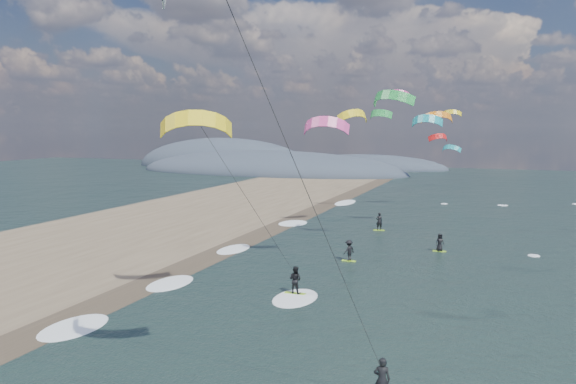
% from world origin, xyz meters
% --- Properties ---
extents(wet_sand_strip, '(3.00, 240.00, 0.00)m').
position_xyz_m(wet_sand_strip, '(-12.00, 10.00, 0.00)').
color(wet_sand_strip, '#382D23').
rests_on(wet_sand_strip, ground).
extents(coastal_hills, '(80.00, 41.00, 15.00)m').
position_xyz_m(coastal_hills, '(-44.84, 107.86, 0.00)').
color(coastal_hills, '#3D4756').
rests_on(coastal_hills, ground).
extents(kitesurfer_near_a, '(7.80, 8.37, 16.39)m').
position_xyz_m(kitesurfer_near_a, '(2.86, -1.18, 12.59)').
color(kitesurfer_near_a, '#A5E728').
rests_on(kitesurfer_near_a, ground).
extents(kitesurfer_near_b, '(7.20, 8.98, 12.23)m').
position_xyz_m(kitesurfer_near_b, '(-4.36, 11.48, 7.81)').
color(kitesurfer_near_b, '#A5E728').
rests_on(kitesurfer_near_b, ground).
extents(far_kitesurfers, '(7.94, 14.77, 1.84)m').
position_xyz_m(far_kitesurfers, '(0.40, 30.30, 0.85)').
color(far_kitesurfers, '#A5E728').
rests_on(far_kitesurfers, ground).
extents(bg_kite_field, '(11.54, 72.85, 9.94)m').
position_xyz_m(bg_kite_field, '(-0.52, 54.99, 11.80)').
color(bg_kite_field, green).
rests_on(bg_kite_field, ground).
extents(shoreline_surf, '(2.40, 79.40, 0.11)m').
position_xyz_m(shoreline_surf, '(-10.80, 14.75, 0.00)').
color(shoreline_surf, white).
rests_on(shoreline_surf, ground).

